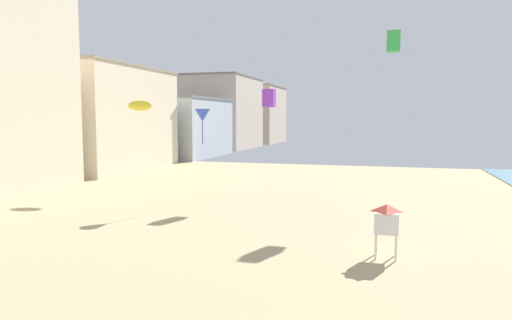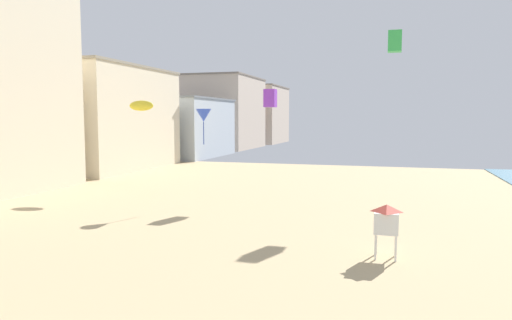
{
  "view_description": "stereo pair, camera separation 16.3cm",
  "coord_description": "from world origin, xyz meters",
  "px_view_note": "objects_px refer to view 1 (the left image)",
  "views": [
    {
      "loc": [
        11.75,
        -4.69,
        6.56
      ],
      "look_at": [
        5.12,
        18.11,
        4.41
      ],
      "focal_mm": 32.46,
      "sensor_mm": 36.0,
      "label": 1
    },
    {
      "loc": [
        11.91,
        -4.65,
        6.56
      ],
      "look_at": [
        5.12,
        18.11,
        4.41
      ],
      "focal_mm": 32.46,
      "sensor_mm": 36.0,
      "label": 2
    }
  ],
  "objects_px": {
    "lifeguard_stand": "(386,219)",
    "kite_yellow_parafoil": "(140,106)",
    "kite_purple_box": "(269,98)",
    "kite_green_box": "(394,42)",
    "kite_blue_delta": "(202,115)"
  },
  "relations": [
    {
      "from": "kite_green_box",
      "to": "kite_purple_box",
      "type": "bearing_deg",
      "value": -179.42
    },
    {
      "from": "lifeguard_stand",
      "to": "kite_blue_delta",
      "type": "height_order",
      "value": "kite_blue_delta"
    },
    {
      "from": "kite_blue_delta",
      "to": "kite_yellow_parafoil",
      "type": "distance_m",
      "value": 8.69
    },
    {
      "from": "lifeguard_stand",
      "to": "kite_green_box",
      "type": "distance_m",
      "value": 18.23
    },
    {
      "from": "kite_blue_delta",
      "to": "kite_yellow_parafoil",
      "type": "height_order",
      "value": "kite_yellow_parafoil"
    },
    {
      "from": "kite_purple_box",
      "to": "kite_green_box",
      "type": "xyz_separation_m",
      "value": [
        9.69,
        0.1,
        4.14
      ]
    },
    {
      "from": "kite_yellow_parafoil",
      "to": "kite_purple_box",
      "type": "bearing_deg",
      "value": 0.68
    },
    {
      "from": "lifeguard_stand",
      "to": "kite_green_box",
      "type": "xyz_separation_m",
      "value": [
        0.13,
        14.91,
        10.49
      ]
    },
    {
      "from": "kite_blue_delta",
      "to": "kite_purple_box",
      "type": "height_order",
      "value": "kite_purple_box"
    },
    {
      "from": "lifeguard_stand",
      "to": "kite_yellow_parafoil",
      "type": "relative_size",
      "value": 1.07
    },
    {
      "from": "lifeguard_stand",
      "to": "kite_yellow_parafoil",
      "type": "xyz_separation_m",
      "value": [
        -21.41,
        14.67,
        5.83
      ]
    },
    {
      "from": "lifeguard_stand",
      "to": "kite_yellow_parafoil",
      "type": "bearing_deg",
      "value": 145.44
    },
    {
      "from": "lifeguard_stand",
      "to": "kite_yellow_parafoil",
      "type": "distance_m",
      "value": 26.6
    },
    {
      "from": "kite_blue_delta",
      "to": "kite_green_box",
      "type": "xyz_separation_m",
      "value": [
        13.87,
        4.22,
        5.57
      ]
    },
    {
      "from": "kite_yellow_parafoil",
      "to": "kite_purple_box",
      "type": "xyz_separation_m",
      "value": [
        11.85,
        0.14,
        0.52
      ]
    }
  ]
}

